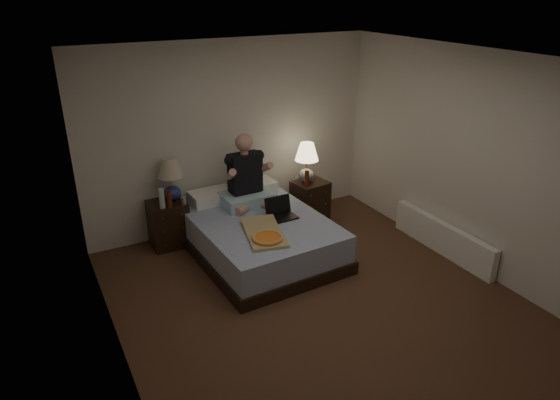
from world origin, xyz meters
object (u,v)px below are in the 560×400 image
beer_bottle_right (307,178)px  pizza_box (268,239)px  beer_bottle_left (169,199)px  nightstand_left (169,224)px  water_bottle (162,198)px  bed (259,236)px  laptop (283,209)px  radiator (442,238)px  soda_can (184,201)px  lamp_right (307,163)px  nightstand_right (310,201)px  lamp_left (171,179)px  person (247,171)px

beer_bottle_right → pizza_box: beer_bottle_right is taller
beer_bottle_left → pizza_box: beer_bottle_left is taller
nightstand_left → water_bottle: water_bottle is taller
bed → pizza_box: pizza_box is taller
beer_bottle_left → laptop: 1.38m
beer_bottle_right → radiator: bearing=-53.8°
soda_can → nightstand_left: bearing=138.1°
lamp_right → beer_bottle_left: (-1.93, 0.00, -0.15)m
bed → beer_bottle_right: beer_bottle_right is taller
water_bottle → beer_bottle_left: 0.09m
bed → water_bottle: water_bottle is taller
nightstand_right → nightstand_left: bearing=166.4°
radiator → laptop: bearing=152.6°
lamp_left → beer_bottle_right: lamp_left is taller
water_bottle → laptop: size_ratio=0.74×
nightstand_left → bed: bearing=-39.8°
nightstand_right → beer_bottle_left: (-1.98, 0.03, 0.42)m
soda_can → laptop: size_ratio=0.29×
lamp_left → beer_bottle_left: lamp_left is taller
lamp_right → pizza_box: bearing=-135.7°
lamp_left → soda_can: bearing=-67.0°
beer_bottle_right → water_bottle: bearing=174.8°
pizza_box → nightstand_left: bearing=132.2°
nightstand_left → lamp_left: lamp_left is taller
beer_bottle_left → beer_bottle_right: (1.86, -0.14, -0.02)m
water_bottle → laptop: bearing=-30.7°
nightstand_right → bed: bearing=-160.2°
nightstand_right → water_bottle: (-2.06, 0.08, 0.43)m
bed → water_bottle: (-1.00, 0.62, 0.48)m
bed → nightstand_left: 1.19m
bed → radiator: bearing=-29.6°
pizza_box → beer_bottle_right: bearing=56.0°
water_bottle → pizza_box: (0.82, -1.20, -0.19)m
lamp_right → laptop: (-0.75, -0.70, -0.25)m
bed → water_bottle: size_ratio=7.78×
person → radiator: 2.59m
person → beer_bottle_left: bearing=171.1°
nightstand_right → radiator: size_ratio=0.36×
person → lamp_left: bearing=157.2°
beer_bottle_left → radiator: 3.40m
laptop → radiator: size_ratio=0.21×
person → pizza_box: person is taller
lamp_left → beer_bottle_right: (1.76, -0.35, -0.18)m
radiator → soda_can: bearing=149.3°
lamp_left → beer_bottle_right: bearing=-11.2°
nightstand_right → beer_bottle_right: (-0.12, -0.10, 0.40)m
bed → laptop: laptop is taller
water_bottle → soda_can: size_ratio=2.50×
lamp_right → beer_bottle_right: size_ratio=2.43×
nightstand_right → beer_bottle_left: bearing=171.6°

